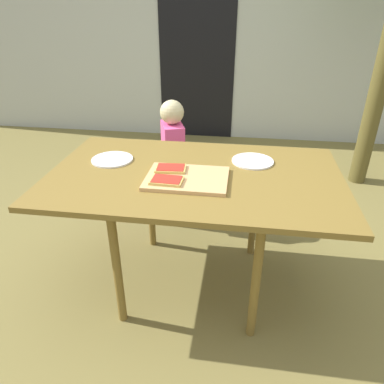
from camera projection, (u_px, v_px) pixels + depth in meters
name	position (u px, v px, depth m)	size (l,w,h in m)	color
ground_plane	(194.00, 281.00, 2.26)	(16.00, 16.00, 0.00)	olive
house_wall_back	(228.00, 35.00, 4.17)	(8.00, 0.20, 2.41)	#ADB2A8
house_door	(197.00, 54.00, 4.22)	(0.90, 0.02, 2.00)	black
dining_table	(195.00, 184.00, 1.93)	(1.55, 0.94, 0.76)	brown
cutting_board	(187.00, 178.00, 1.83)	(0.42, 0.31, 0.02)	tan
pizza_slice_far_left	(171.00, 168.00, 1.89)	(0.17, 0.12, 0.02)	tan
pizza_slice_near_left	(167.00, 180.00, 1.77)	(0.16, 0.11, 0.02)	tan
plate_white_left	(112.00, 159.00, 2.06)	(0.24, 0.24, 0.01)	silver
plate_white_right	(253.00, 161.00, 2.03)	(0.24, 0.24, 0.01)	white
child_left	(173.00, 156.00, 2.64)	(0.21, 0.27, 0.96)	#314857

